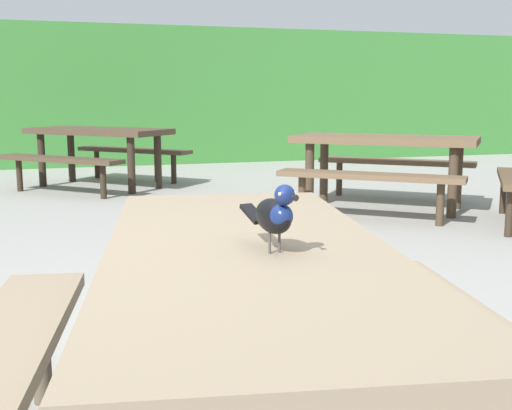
{
  "coord_description": "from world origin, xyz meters",
  "views": [
    {
      "loc": [
        -0.11,
        -1.81,
        1.14
      ],
      "look_at": [
        0.41,
        -0.13,
        0.84
      ],
      "focal_mm": 45.12,
      "sensor_mm": 36.0,
      "label": 1
    }
  ],
  "objects_px": {
    "picnic_table_far_centre": "(99,143)",
    "picnic_table_foreground": "(248,308)",
    "picnic_table_mid_left": "(384,154)",
    "bird_grackle": "(275,214)"
  },
  "relations": [
    {
      "from": "picnic_table_foreground",
      "to": "bird_grackle",
      "type": "distance_m",
      "value": 0.32
    },
    {
      "from": "picnic_table_mid_left",
      "to": "picnic_table_foreground",
      "type": "bearing_deg",
      "value": -122.69
    },
    {
      "from": "picnic_table_far_centre",
      "to": "picnic_table_foreground",
      "type": "bearing_deg",
      "value": -90.09
    },
    {
      "from": "picnic_table_foreground",
      "to": "picnic_table_mid_left",
      "type": "bearing_deg",
      "value": 57.31
    },
    {
      "from": "bird_grackle",
      "to": "picnic_table_far_centre",
      "type": "height_order",
      "value": "bird_grackle"
    },
    {
      "from": "picnic_table_foreground",
      "to": "picnic_table_far_centre",
      "type": "distance_m",
      "value": 6.6
    },
    {
      "from": "bird_grackle",
      "to": "picnic_table_far_centre",
      "type": "bearing_deg",
      "value": 90.21
    },
    {
      "from": "bird_grackle",
      "to": "picnic_table_far_centre",
      "type": "relative_size",
      "value": 0.12
    },
    {
      "from": "picnic_table_foreground",
      "to": "bird_grackle",
      "type": "relative_size",
      "value": 6.88
    },
    {
      "from": "picnic_table_foreground",
      "to": "picnic_table_far_centre",
      "type": "height_order",
      "value": "same"
    }
  ]
}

